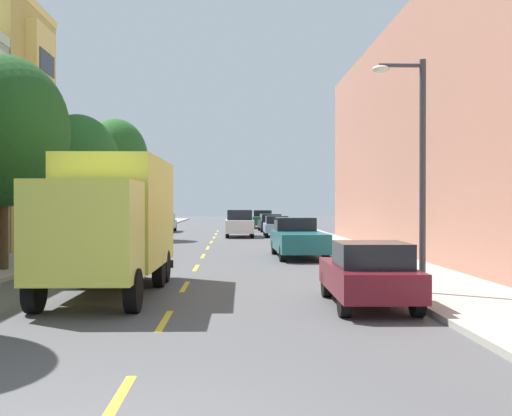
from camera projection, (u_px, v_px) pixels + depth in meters
The scene contains 19 objects.
ground_plane at pixel (210, 244), 35.07m from camera, with size 160.00×160.00×0.00m, color #4C4C4F.
sidewalk_left at pixel (78, 246), 32.80m from camera, with size 3.20×120.00×0.14m, color #A39E93.
sidewalk_right at pixel (337, 245), 33.33m from camera, with size 3.20×120.00×0.14m, color #A39E93.
lane_centerline_dashes at pixel (206, 252), 29.57m from camera, with size 0.14×47.20×0.01m.
street_tree_second at pixel (3, 131), 20.31m from camera, with size 4.38×4.38×7.26m.
street_tree_third at pixel (78, 163), 29.96m from camera, with size 4.12×4.12×6.68m.
street_tree_farthest at pixel (116, 159), 39.62m from camera, with size 4.22×4.22×7.84m.
street_lamp at pixel (416, 155), 14.97m from camera, with size 1.35×0.28×5.81m.
delivery_box_truck at pixel (113, 217), 15.89m from camera, with size 2.50×7.25×3.59m.
parked_pickup_forest at pixel (263, 220), 58.90m from camera, with size 2.10×5.34×1.73m.
parked_pickup_teal at pixel (298, 239), 26.48m from camera, with size 2.13×5.35×1.73m.
parked_pickup_orange at pixel (104, 239), 26.11m from camera, with size 2.06×5.32×1.73m.
parked_hatchback_sky at pixel (276, 226), 43.15m from camera, with size 1.76×4.01×1.50m.
parked_wagon_black at pixel (270, 222), 51.34m from camera, with size 1.94×4.74×1.50m.
parked_pickup_silver at pixel (145, 227), 39.14m from camera, with size 2.13×5.35×1.73m.
parked_sedan_red at pixel (130, 233), 33.41m from camera, with size 1.87×4.53×1.43m.
parked_hatchback_burgundy at pixel (368, 274), 13.70m from camera, with size 1.82×4.03×1.50m.
parked_wagon_champagne at pixel (164, 222), 50.77m from camera, with size 1.94×4.75×1.50m.
moving_white_sedan at pixel (240, 223), 42.90m from camera, with size 1.95×4.80×1.93m.
Camera 1 is at (1.39, -5.13, 2.35)m, focal length 42.19 mm.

